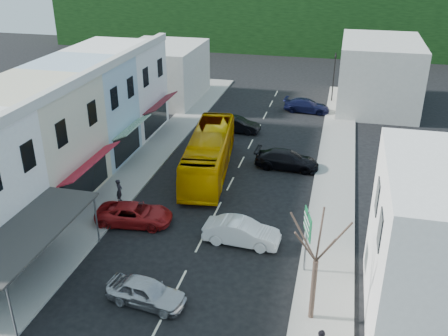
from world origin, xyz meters
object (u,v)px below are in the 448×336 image
direction_sign (306,243)px  street_tree (316,261)px  bus (209,154)px  car_red (134,214)px  car_white (242,233)px  car_silver (146,292)px  pedestrian_left (119,190)px  traffic_signal (334,78)px

direction_sign → street_tree: (0.65, -3.64, 1.45)m
bus → car_red: (-2.65, -8.40, -0.85)m
car_white → street_tree: 7.73m
car_silver → street_tree: 8.53m
pedestrian_left → direction_sign: (13.01, -4.82, 0.92)m
pedestrian_left → traffic_signal: size_ratio=0.31×
car_silver → pedestrian_left: size_ratio=2.59×
bus → car_silver: (0.93, -15.41, -0.85)m
car_red → street_tree: street_tree is taller
bus → car_white: (4.43, -9.00, -0.85)m
car_red → street_tree: bearing=-125.2°
street_tree → traffic_signal: 35.39m
bus → car_silver: bearing=-93.7°
car_white → pedestrian_left: (-9.09, 2.81, 0.30)m
street_tree → bus: bearing=121.6°
car_red → bus: bearing=-24.5°
car_white → traffic_signal: (4.01, 29.73, 2.01)m
direction_sign → street_tree: 3.97m
car_silver → street_tree: bearing=-76.9°
bus → car_silver: bus is taller
car_silver → pedestrian_left: (-5.59, 9.21, 0.30)m
car_white → traffic_signal: size_ratio=0.81×
pedestrian_left → car_silver: bearing=-160.2°
car_silver → car_red: 7.87m
bus → pedestrian_left: 7.77m
direction_sign → traffic_signal: traffic_signal is taller
car_silver → street_tree: (8.07, 0.76, 2.67)m
car_white → direction_sign: size_ratio=1.15×
bus → direction_sign: size_ratio=3.03×
bus → traffic_signal: size_ratio=2.14×
pedestrian_left → bus: bearing=-48.3°
car_white → direction_sign: 4.56m
street_tree → car_white: bearing=128.9°
car_silver → direction_sign: direction_sign is taller
car_silver → car_red: bearing=34.7°
pedestrian_left → street_tree: size_ratio=0.25×
bus → pedestrian_left: bus is taller
car_silver → pedestrian_left: bearing=38.9°
car_red → pedestrian_left: pedestrian_left is taller
street_tree → car_red: bearing=151.8°
traffic_signal → car_white: bearing=93.0°
car_white → traffic_signal: 30.07m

